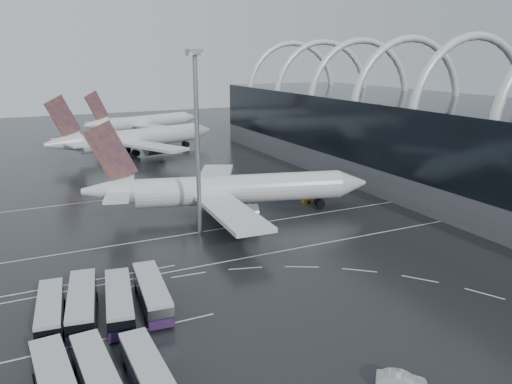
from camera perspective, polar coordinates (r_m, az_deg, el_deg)
name	(u,v)px	position (r m, az deg, el deg)	size (l,w,h in m)	color
ground	(236,254)	(78.99, -2.25, -7.10)	(420.00, 420.00, 0.00)	black
terminal	(440,139)	(126.83, 20.32, 5.69)	(42.00, 160.00, 34.90)	slate
lane_marking_near	(242,259)	(77.29, -1.66, -7.61)	(120.00, 0.25, 0.01)	silver
lane_marking_mid	(210,231)	(89.40, -5.33, -4.41)	(120.00, 0.25, 0.01)	silver
lane_marking_far	(166,193)	(114.90, -10.22, -0.08)	(120.00, 0.25, 0.01)	silver
bus_bay_line_south	(93,342)	(59.53, -18.11, -15.95)	(28.00, 0.25, 0.01)	silver
bus_bay_line_north	(76,283)	(73.71, -19.89, -9.78)	(28.00, 0.25, 0.01)	silver
airliner_main	(226,190)	(97.21, -3.43, 0.19)	(55.24, 47.76, 18.92)	white
airliner_gate_b	(133,139)	(160.51, -13.83, 5.90)	(55.71, 49.39, 19.61)	white
airliner_gate_c	(142,123)	(202.04, -12.88, 7.71)	(48.85, 44.50, 17.85)	white
bus_row_near_a	(50,311)	(63.85, -22.46, -12.46)	(4.00, 12.39, 3.00)	#23123B
bus_row_near_b	(82,304)	(63.77, -19.25, -11.98)	(5.05, 13.78, 3.32)	#23123B
bus_row_near_c	(119,302)	(63.08, -15.35, -12.00)	(4.91, 13.45, 3.24)	#23123B
bus_row_near_d	(152,292)	(64.40, -11.80, -11.16)	(4.11, 13.38, 3.24)	#23123B
bus_row_far_b	(97,377)	(50.96, -17.66, -19.50)	(3.54, 12.53, 3.05)	#23123B
bus_row_far_c	(149,375)	(50.10, -12.16, -19.75)	(3.19, 12.38, 3.03)	#23123B
van_curve_c	(402,381)	(51.74, 16.30, -20.01)	(1.63, 4.68, 1.54)	silver
floodlight_mast	(197,121)	(83.94, -6.80, 8.01)	(2.38, 2.38, 31.11)	gray
gse_cart_belly_a	(307,200)	(106.20, 5.87, -0.87)	(2.17, 1.28, 1.18)	gold
gse_cart_belly_c	(247,208)	(100.14, -1.00, -1.82)	(2.06, 1.22, 1.12)	gold
gse_cart_belly_d	(323,190)	(114.38, 7.65, 0.22)	(1.88, 1.11, 1.03)	slate
gse_cart_belly_e	(233,187)	(115.64, -2.64, 0.55)	(2.16, 1.28, 1.18)	gold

